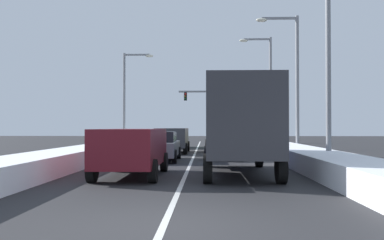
# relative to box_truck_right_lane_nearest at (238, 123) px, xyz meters

# --- Properties ---
(ground_plane) EXTENTS (120.00, 120.00, 0.00)m
(ground_plane) POSITION_rel_box_truck_right_lane_nearest_xyz_m (-1.92, 8.76, -1.90)
(ground_plane) COLOR #28282B
(lane_stripe_between_right_lane_and_center_lane) EXTENTS (0.14, 45.88, 0.01)m
(lane_stripe_between_right_lane_and_center_lane) POSITION_rel_box_truck_right_lane_nearest_xyz_m (-1.92, 12.93, -1.90)
(lane_stripe_between_right_lane_and_center_lane) COLOR silver
(lane_stripe_between_right_lane_and_center_lane) RESTS_ON ground
(snow_bank_right_shoulder) EXTENTS (2.13, 45.88, 0.74)m
(snow_bank_right_shoulder) POSITION_rel_box_truck_right_lane_nearest_xyz_m (3.38, 12.93, -1.53)
(snow_bank_right_shoulder) COLOR white
(snow_bank_right_shoulder) RESTS_ON ground
(snow_bank_left_shoulder) EXTENTS (2.11, 45.88, 0.75)m
(snow_bank_left_shoulder) POSITION_rel_box_truck_right_lane_nearest_xyz_m (-7.22, 12.93, -1.53)
(snow_bank_left_shoulder) COLOR white
(snow_bank_left_shoulder) RESTS_ON ground
(box_truck_right_lane_nearest) EXTENTS (2.53, 7.20, 3.36)m
(box_truck_right_lane_nearest) POSITION_rel_box_truck_right_lane_nearest_xyz_m (0.00, 0.00, 0.00)
(box_truck_right_lane_nearest) COLOR navy
(box_truck_right_lane_nearest) RESTS_ON ground
(sedan_black_right_lane_second) EXTENTS (2.00, 4.50, 1.51)m
(sedan_black_right_lane_second) POSITION_rel_box_truck_right_lane_nearest_xyz_m (-0.03, 7.97, -1.14)
(sedan_black_right_lane_second) COLOR black
(sedan_black_right_lane_second) RESTS_ON ground
(suv_tan_right_lane_third) EXTENTS (2.16, 4.90, 1.67)m
(suv_tan_right_lane_third) POSITION_rel_box_truck_right_lane_nearest_xyz_m (-0.15, 14.57, -0.88)
(suv_tan_right_lane_third) COLOR #937F60
(suv_tan_right_lane_third) RESTS_ON ground
(sedan_green_right_lane_fourth) EXTENTS (2.00, 4.50, 1.51)m
(sedan_green_right_lane_fourth) POSITION_rel_box_truck_right_lane_nearest_xyz_m (-0.25, 20.73, -1.14)
(sedan_green_right_lane_fourth) COLOR #1E5633
(sedan_green_right_lane_fourth) RESTS_ON ground
(suv_maroon_center_lane_nearest) EXTENTS (2.16, 4.90, 1.67)m
(suv_maroon_center_lane_nearest) POSITION_rel_box_truck_right_lane_nearest_xyz_m (-3.78, -0.69, -0.88)
(suv_maroon_center_lane_nearest) COLOR maroon
(suv_maroon_center_lane_nearest) RESTS_ON ground
(sedan_gray_center_lane_second) EXTENTS (2.00, 4.50, 1.51)m
(sedan_gray_center_lane_second) POSITION_rel_box_truck_right_lane_nearest_xyz_m (-3.59, 6.17, -1.14)
(sedan_gray_center_lane_second) COLOR slate
(sedan_gray_center_lane_second) RESTS_ON ground
(suv_charcoal_center_lane_third) EXTENTS (2.16, 4.90, 1.67)m
(suv_charcoal_center_lane_third) POSITION_rel_box_truck_right_lane_nearest_xyz_m (-3.45, 12.92, -0.88)
(suv_charcoal_center_lane_third) COLOR #38383D
(suv_charcoal_center_lane_third) RESTS_ON ground
(sedan_white_center_lane_fourth) EXTENTS (2.00, 4.50, 1.51)m
(sedan_white_center_lane_fourth) POSITION_rel_box_truck_right_lane_nearest_xyz_m (-3.75, 19.78, -1.14)
(sedan_white_center_lane_fourth) COLOR silver
(sedan_white_center_lane_fourth) RESTS_ON ground
(traffic_light_gantry) EXTENTS (7.54, 0.47, 6.20)m
(traffic_light_gantry) POSITION_rel_box_truck_right_lane_nearest_xyz_m (0.65, 33.77, 2.60)
(traffic_light_gantry) COLOR slate
(traffic_light_gantry) RESTS_ON ground
(street_lamp_right_near) EXTENTS (2.66, 0.36, 7.80)m
(street_lamp_right_near) POSITION_rel_box_truck_right_lane_nearest_xyz_m (3.62, 2.50, 2.80)
(street_lamp_right_near) COLOR gray
(street_lamp_right_near) RESTS_ON ground
(street_lamp_right_mid) EXTENTS (2.66, 0.36, 8.70)m
(street_lamp_right_mid) POSITION_rel_box_truck_right_lane_nearest_xyz_m (4.15, 10.84, 3.27)
(street_lamp_right_mid) COLOR gray
(street_lamp_right_mid) RESTS_ON ground
(street_lamp_right_far) EXTENTS (2.66, 0.36, 9.15)m
(street_lamp_right_far) POSITION_rel_box_truck_right_lane_nearest_xyz_m (3.79, 19.18, 3.50)
(street_lamp_right_far) COLOR gray
(street_lamp_right_far) RESTS_ON ground
(street_lamp_left_mid) EXTENTS (2.66, 0.36, 8.20)m
(street_lamp_left_mid) POSITION_rel_box_truck_right_lane_nearest_xyz_m (-7.95, 20.75, 3.01)
(street_lamp_left_mid) COLOR gray
(street_lamp_left_mid) RESTS_ON ground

